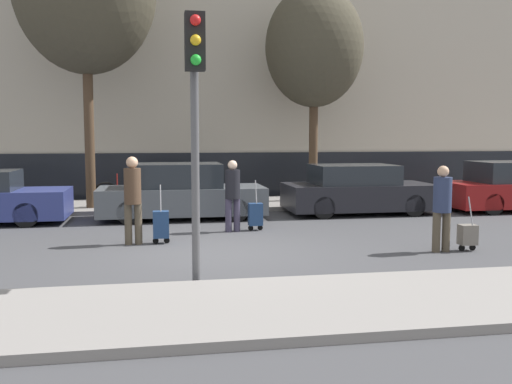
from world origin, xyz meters
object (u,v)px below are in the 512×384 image
pedestrian_left (133,195)px  trolley_right (468,235)px  pedestrian_right (442,203)px  traffic_light (195,95)px  parked_bicycle (124,193)px  bare_tree_down_street (314,47)px  pedestrian_center (233,191)px  parked_car_2 (357,191)px  trolley_left (161,225)px  trolley_center (255,214)px  parked_car_1 (180,193)px

pedestrian_left → trolley_right: bearing=164.3°
pedestrian_right → traffic_light: size_ratio=0.42×
parked_bicycle → bare_tree_down_street: bare_tree_down_street is taller
parked_bicycle → pedestrian_left: bearing=-85.3°
pedestrian_left → pedestrian_center: 2.48m
parked_car_2 → pedestrian_right: size_ratio=2.51×
pedestrian_center → pedestrian_left: bearing=19.4°
trolley_left → pedestrian_center: bearing=35.5°
parked_car_2 → trolley_center: (-3.33, -2.33, -0.27)m
pedestrian_left → bare_tree_down_street: (5.47, 6.06, 3.94)m
parked_car_1 → pedestrian_center: (1.09, -2.29, 0.25)m
parked_car_2 → pedestrian_left: size_ratio=2.31×
parked_car_2 → pedestrian_left: 7.04m
parked_car_2 → pedestrian_right: (-0.29, -5.36, 0.28)m
parked_car_2 → trolley_center: parked_car_2 is taller
pedestrian_center → trolley_center: size_ratio=1.40×
bare_tree_down_street → trolley_left: bearing=-129.1°
parked_car_2 → pedestrian_right: bearing=-93.1°
pedestrian_left → pedestrian_right: (5.76, -1.78, -0.09)m
trolley_right → trolley_left: bearing=162.9°
parked_car_2 → traffic_light: size_ratio=1.05×
trolley_center → parked_bicycle: (-3.19, 4.31, 0.12)m
parked_car_2 → pedestrian_center: (-3.87, -2.41, 0.28)m
pedestrian_left → bare_tree_down_street: bare_tree_down_street is taller
parked_car_1 → parked_bicycle: bearing=126.5°
trolley_center → pedestrian_right: 4.32m
pedestrian_right → bare_tree_down_street: 8.83m
trolley_left → pedestrian_center: (1.64, 1.17, 0.54)m
pedestrian_center → trolley_right: pedestrian_center is taller
parked_car_1 → trolley_right: (5.22, -5.24, -0.37)m
trolley_right → parked_bicycle: parked_bicycle is taller
parked_bicycle → pedestrian_center: bearing=-58.9°
parked_car_2 → bare_tree_down_street: bearing=103.2°
trolley_left → traffic_light: size_ratio=0.31×
parked_bicycle → trolley_center: bearing=-53.5°
parked_car_1 → pedestrian_left: (-1.09, -3.46, 0.34)m
traffic_light → parked_bicycle: (-1.49, 8.99, -2.29)m
parked_car_2 → trolley_left: size_ratio=3.41×
parked_car_1 → trolley_center: bearing=-53.5°
trolley_left → trolley_right: trolley_left is taller
trolley_center → bare_tree_down_street: (2.74, 4.81, 4.58)m
parked_bicycle → bare_tree_down_street: 7.44m
parked_car_2 → trolley_center: 4.07m
trolley_left → trolley_right: size_ratio=1.16×
pedestrian_right → trolley_right: size_ratio=1.57×
parked_car_1 → pedestrian_right: size_ratio=2.66×
pedestrian_center → bare_tree_down_street: bare_tree_down_street is taller
bare_tree_down_street → pedestrian_left: bearing=-132.1°
trolley_left → bare_tree_down_street: (4.92, 6.06, 4.57)m
trolley_center → bare_tree_down_street: 7.19m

